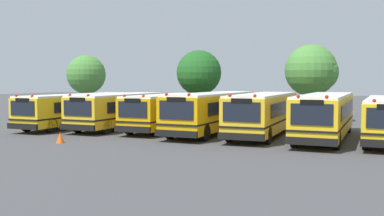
{
  "coord_description": "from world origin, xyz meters",
  "views": [
    {
      "loc": [
        10.44,
        -27.02,
        3.43
      ],
      "look_at": [
        -1.41,
        0.0,
        1.6
      ],
      "focal_mm": 41.3,
      "sensor_mm": 36.0,
      "label": 1
    }
  ],
  "objects_px": {
    "school_bus_0": "(79,108)",
    "school_bus_4": "(264,112)",
    "tree_2": "(313,71)",
    "school_bus_1": "(119,109)",
    "school_bus_5": "(325,114)",
    "tree_0": "(87,75)",
    "school_bus_3": "(212,111)",
    "school_bus_2": "(166,110)",
    "traffic_cone": "(60,138)",
    "tree_1": "(199,71)"
  },
  "relations": [
    {
      "from": "school_bus_5",
      "to": "tree_1",
      "type": "xyz_separation_m",
      "value": [
        -11.58,
        8.39,
        2.79
      ]
    },
    {
      "from": "school_bus_0",
      "to": "school_bus_4",
      "type": "bearing_deg",
      "value": -179.82
    },
    {
      "from": "school_bus_0",
      "to": "tree_0",
      "type": "bearing_deg",
      "value": -56.47
    },
    {
      "from": "school_bus_0",
      "to": "school_bus_1",
      "type": "bearing_deg",
      "value": 179.69
    },
    {
      "from": "tree_1",
      "to": "traffic_cone",
      "type": "bearing_deg",
      "value": -95.43
    },
    {
      "from": "tree_2",
      "to": "traffic_cone",
      "type": "xyz_separation_m",
      "value": [
        -10.83,
        -18.34,
        -3.92
      ]
    },
    {
      "from": "tree_2",
      "to": "school_bus_1",
      "type": "bearing_deg",
      "value": -138.41
    },
    {
      "from": "school_bus_1",
      "to": "tree_1",
      "type": "xyz_separation_m",
      "value": [
        2.71,
        8.48,
        2.86
      ]
    },
    {
      "from": "school_bus_0",
      "to": "school_bus_3",
      "type": "height_order",
      "value": "school_bus_3"
    },
    {
      "from": "tree_0",
      "to": "traffic_cone",
      "type": "height_order",
      "value": "tree_0"
    },
    {
      "from": "school_bus_3",
      "to": "tree_1",
      "type": "distance_m",
      "value": 9.86
    },
    {
      "from": "school_bus_2",
      "to": "school_bus_1",
      "type": "bearing_deg",
      "value": 4.15
    },
    {
      "from": "school_bus_4",
      "to": "tree_2",
      "type": "relative_size",
      "value": 1.65
    },
    {
      "from": "school_bus_0",
      "to": "tree_2",
      "type": "xyz_separation_m",
      "value": [
        15.59,
        10.66,
        2.87
      ]
    },
    {
      "from": "tree_1",
      "to": "school_bus_5",
      "type": "bearing_deg",
      "value": -35.92
    },
    {
      "from": "school_bus_0",
      "to": "school_bus_3",
      "type": "distance_m",
      "value": 10.72
    },
    {
      "from": "school_bus_1",
      "to": "school_bus_2",
      "type": "xyz_separation_m",
      "value": [
        3.61,
        0.35,
        -0.01
      ]
    },
    {
      "from": "school_bus_5",
      "to": "tree_1",
      "type": "relative_size",
      "value": 1.86
    },
    {
      "from": "school_bus_2",
      "to": "tree_1",
      "type": "xyz_separation_m",
      "value": [
        -0.9,
        8.13,
        2.87
      ]
    },
    {
      "from": "school_bus_3",
      "to": "school_bus_4",
      "type": "xyz_separation_m",
      "value": [
        3.43,
        0.03,
        -0.01
      ]
    },
    {
      "from": "school_bus_4",
      "to": "school_bus_5",
      "type": "height_order",
      "value": "school_bus_5"
    },
    {
      "from": "school_bus_0",
      "to": "school_bus_2",
      "type": "distance_m",
      "value": 7.21
    },
    {
      "from": "school_bus_1",
      "to": "school_bus_5",
      "type": "xyz_separation_m",
      "value": [
        14.29,
        0.1,
        0.07
      ]
    },
    {
      "from": "school_bus_3",
      "to": "tree_1",
      "type": "bearing_deg",
      "value": -61.41
    },
    {
      "from": "school_bus_4",
      "to": "traffic_cone",
      "type": "xyz_separation_m",
      "value": [
        -9.39,
        -7.85,
        -1.14
      ]
    },
    {
      "from": "tree_0",
      "to": "tree_1",
      "type": "xyz_separation_m",
      "value": [
        12.71,
        -1.01,
        0.24
      ]
    },
    {
      "from": "school_bus_0",
      "to": "traffic_cone",
      "type": "height_order",
      "value": "school_bus_0"
    },
    {
      "from": "school_bus_2",
      "to": "school_bus_5",
      "type": "bearing_deg",
      "value": 177.16
    },
    {
      "from": "school_bus_3",
      "to": "traffic_cone",
      "type": "height_order",
      "value": "school_bus_3"
    },
    {
      "from": "school_bus_0",
      "to": "school_bus_4",
      "type": "xyz_separation_m",
      "value": [
        14.15,
        0.16,
        0.09
      ]
    },
    {
      "from": "school_bus_2",
      "to": "tree_2",
      "type": "bearing_deg",
      "value": -130.63
    },
    {
      "from": "school_bus_4",
      "to": "tree_1",
      "type": "height_order",
      "value": "tree_1"
    },
    {
      "from": "school_bus_5",
      "to": "tree_0",
      "type": "bearing_deg",
      "value": -21.45
    },
    {
      "from": "school_bus_2",
      "to": "tree_2",
      "type": "height_order",
      "value": "tree_2"
    },
    {
      "from": "school_bus_3",
      "to": "tree_0",
      "type": "xyz_separation_m",
      "value": [
        -17.14,
        9.38,
        2.54
      ]
    },
    {
      "from": "school_bus_0",
      "to": "tree_0",
      "type": "height_order",
      "value": "tree_0"
    },
    {
      "from": "school_bus_1",
      "to": "tree_2",
      "type": "relative_size",
      "value": 1.5
    },
    {
      "from": "school_bus_1",
      "to": "tree_1",
      "type": "distance_m",
      "value": 9.35
    },
    {
      "from": "school_bus_0",
      "to": "school_bus_2",
      "type": "relative_size",
      "value": 1.21
    },
    {
      "from": "tree_2",
      "to": "traffic_cone",
      "type": "distance_m",
      "value": 21.66
    },
    {
      "from": "tree_0",
      "to": "tree_2",
      "type": "distance_m",
      "value": 22.04
    },
    {
      "from": "school_bus_0",
      "to": "school_bus_4",
      "type": "relative_size",
      "value": 1.09
    },
    {
      "from": "tree_0",
      "to": "school_bus_1",
      "type": "bearing_deg",
      "value": -43.5
    },
    {
      "from": "school_bus_5",
      "to": "tree_1",
      "type": "distance_m",
      "value": 14.57
    },
    {
      "from": "school_bus_1",
      "to": "tree_0",
      "type": "distance_m",
      "value": 14.04
    },
    {
      "from": "school_bus_0",
      "to": "traffic_cone",
      "type": "xyz_separation_m",
      "value": [
        4.76,
        -7.68,
        -1.05
      ]
    },
    {
      "from": "school_bus_3",
      "to": "tree_2",
      "type": "bearing_deg",
      "value": -114.1
    },
    {
      "from": "school_bus_0",
      "to": "school_bus_5",
      "type": "relative_size",
      "value": 1.02
    },
    {
      "from": "school_bus_0",
      "to": "tree_1",
      "type": "distance_m",
      "value": 10.96
    },
    {
      "from": "school_bus_4",
      "to": "school_bus_0",
      "type": "bearing_deg",
      "value": -0.91
    }
  ]
}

